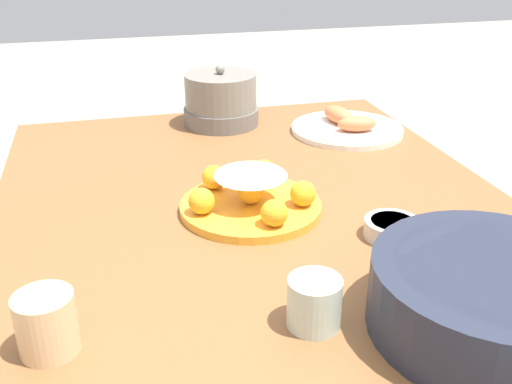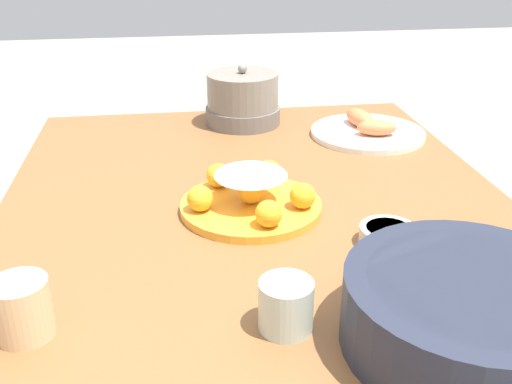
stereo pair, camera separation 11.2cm
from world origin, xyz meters
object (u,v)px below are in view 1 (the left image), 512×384
(cake_plate, at_px, (251,197))
(sauce_bowl, at_px, (392,228))
(serving_bowl, at_px, (492,296))
(dining_table, at_px, (261,254))
(seafood_platter, at_px, (347,126))
(warming_pot, at_px, (221,100))
(cup_near, at_px, (47,324))
(cup_far, at_px, (314,303))

(cake_plate, distance_m, sauce_bowl, 0.27)
(cake_plate, relative_size, serving_bowl, 0.83)
(dining_table, bearing_deg, seafood_platter, 139.53)
(sauce_bowl, xyz_separation_m, warming_pot, (-0.68, -0.17, 0.05))
(cake_plate, xyz_separation_m, sauce_bowl, (0.16, 0.21, -0.01))
(cup_near, bearing_deg, cup_far, 84.28)
(seafood_platter, distance_m, warming_pot, 0.34)
(serving_bowl, bearing_deg, warming_pot, -169.52)
(sauce_bowl, height_order, cup_near, cup_near)
(cup_near, xyz_separation_m, cup_far, (0.03, 0.35, -0.01))
(dining_table, relative_size, cake_plate, 4.89)
(warming_pot, bearing_deg, cup_far, -3.21)
(cake_plate, distance_m, cup_near, 0.48)
(dining_table, relative_size, seafood_platter, 4.58)
(sauce_bowl, bearing_deg, cake_plate, -127.03)
(serving_bowl, distance_m, seafood_platter, 0.82)
(serving_bowl, bearing_deg, cup_far, -106.80)
(serving_bowl, height_order, sauce_bowl, serving_bowl)
(dining_table, height_order, cup_near, cup_near)
(cake_plate, height_order, cup_near, cup_near)
(dining_table, height_order, cake_plate, cake_plate)
(sauce_bowl, distance_m, warming_pot, 0.70)
(dining_table, xyz_separation_m, serving_bowl, (0.42, 0.21, 0.15))
(cake_plate, height_order, cup_far, cake_plate)
(cup_near, relative_size, warming_pot, 0.42)
(sauce_bowl, relative_size, warming_pot, 0.49)
(serving_bowl, xyz_separation_m, cup_near, (-0.10, -0.57, -0.01))
(cup_near, bearing_deg, dining_table, 130.70)
(seafood_platter, height_order, cup_far, cup_far)
(seafood_platter, bearing_deg, cup_far, -25.43)
(dining_table, bearing_deg, cake_plate, -122.96)
(seafood_platter, distance_m, cup_near, 0.99)
(cake_plate, bearing_deg, cup_near, -46.81)
(serving_bowl, distance_m, cup_near, 0.58)
(warming_pot, bearing_deg, dining_table, -3.25)
(dining_table, bearing_deg, warming_pot, 176.75)
(serving_bowl, bearing_deg, cake_plate, -152.45)
(warming_pot, bearing_deg, cup_near, -25.08)
(cake_plate, relative_size, sauce_bowl, 2.75)
(cup_near, distance_m, cup_far, 0.35)
(dining_table, xyz_separation_m, sauce_bowl, (0.15, 0.20, 0.11))
(cup_near, bearing_deg, warming_pot, 154.92)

